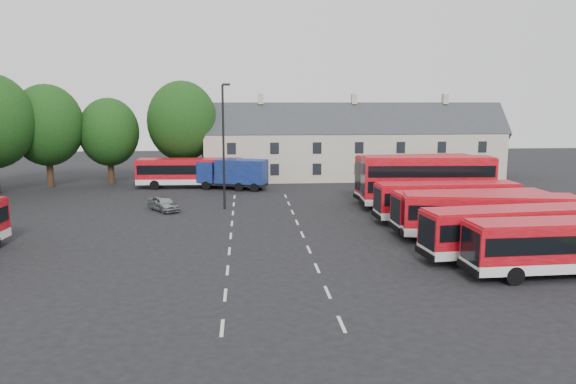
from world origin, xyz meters
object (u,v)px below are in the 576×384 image
at_px(bus_row_a, 567,243).
at_px(lamppost, 224,143).
at_px(box_truck, 233,173).
at_px(bus_dd_south, 428,179).
at_px(silver_car, 163,204).

relative_size(bus_row_a, lamppost, 1.02).
xyz_separation_m(box_truck, lamppost, (-0.56, -10.82, 3.92)).
relative_size(bus_dd_south, silver_car, 3.04).
height_order(bus_row_a, bus_dd_south, bus_dd_south).
relative_size(bus_dd_south, lamppost, 1.05).
distance_m(box_truck, lamppost, 11.52).
height_order(bus_row_a, box_truck, box_truck).
bearing_deg(box_truck, lamppost, -73.66).
height_order(bus_dd_south, lamppost, lamppost).
height_order(box_truck, lamppost, lamppost).
distance_m(bus_dd_south, lamppost, 17.75).
height_order(box_truck, silver_car, box_truck).
bearing_deg(bus_row_a, silver_car, 137.74).
distance_m(bus_dd_south, silver_car, 22.70).
bearing_deg(bus_dd_south, silver_car, -179.31).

